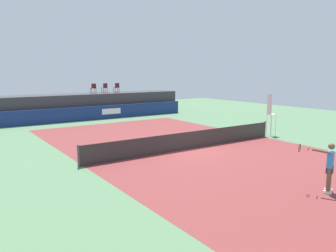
{
  "coord_description": "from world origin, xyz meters",
  "views": [
    {
      "loc": [
        -11.01,
        -14.07,
        4.18
      ],
      "look_at": [
        -0.04,
        2.0,
        1.0
      ],
      "focal_mm": 35.74,
      "sensor_mm": 36.0,
      "label": 1
    }
  ],
  "objects_px": {
    "tennis_player": "(329,166)",
    "spectator_chair_far_left": "(93,88)",
    "spectator_chair_left": "(105,87)",
    "net_post_near": "(78,156)",
    "spectator_chair_center": "(117,87)",
    "tennis_ball": "(147,141)",
    "umpire_chair": "(270,112)",
    "net_post_far": "(265,129)"
  },
  "relations": [
    {
      "from": "spectator_chair_center",
      "to": "net_post_far",
      "type": "height_order",
      "value": "spectator_chair_center"
    },
    {
      "from": "spectator_chair_left",
      "to": "spectator_chair_center",
      "type": "height_order",
      "value": "same"
    },
    {
      "from": "spectator_chair_center",
      "to": "net_post_near",
      "type": "relative_size",
      "value": 0.89
    },
    {
      "from": "spectator_chair_far_left",
      "to": "tennis_ball",
      "type": "xyz_separation_m",
      "value": [
        -1.77,
        -12.52,
        -2.66
      ]
    },
    {
      "from": "spectator_chair_center",
      "to": "net_post_near",
      "type": "height_order",
      "value": "spectator_chair_center"
    },
    {
      "from": "net_post_near",
      "to": "tennis_player",
      "type": "bearing_deg",
      "value": -52.9
    },
    {
      "from": "umpire_chair",
      "to": "net_post_near",
      "type": "bearing_deg",
      "value": -179.91
    },
    {
      "from": "spectator_chair_center",
      "to": "spectator_chair_left",
      "type": "bearing_deg",
      "value": 174.82
    },
    {
      "from": "spectator_chair_center",
      "to": "net_post_near",
      "type": "bearing_deg",
      "value": -121.2
    },
    {
      "from": "net_post_near",
      "to": "tennis_ball",
      "type": "bearing_deg",
      "value": 29.03
    },
    {
      "from": "net_post_far",
      "to": "tennis_ball",
      "type": "bearing_deg",
      "value": 158.1
    },
    {
      "from": "net_post_near",
      "to": "net_post_far",
      "type": "bearing_deg",
      "value": 0.0
    },
    {
      "from": "spectator_chair_far_left",
      "to": "net_post_near",
      "type": "height_order",
      "value": "spectator_chair_far_left"
    },
    {
      "from": "umpire_chair",
      "to": "spectator_chair_far_left",
      "type": "bearing_deg",
      "value": 111.05
    },
    {
      "from": "net_post_far",
      "to": "tennis_player",
      "type": "bearing_deg",
      "value": -128.41
    },
    {
      "from": "net_post_far",
      "to": "tennis_player",
      "type": "xyz_separation_m",
      "value": [
        -6.35,
        -8.0,
        0.46
      ]
    },
    {
      "from": "spectator_chair_left",
      "to": "spectator_chair_center",
      "type": "xyz_separation_m",
      "value": [
        1.19,
        -0.11,
        0.0
      ]
    },
    {
      "from": "net_post_near",
      "to": "tennis_player",
      "type": "height_order",
      "value": "tennis_player"
    },
    {
      "from": "tennis_ball",
      "to": "net_post_near",
      "type": "bearing_deg",
      "value": -150.97
    },
    {
      "from": "net_post_far",
      "to": "tennis_ball",
      "type": "xyz_separation_m",
      "value": [
        -7.19,
        2.89,
        -0.46
      ]
    },
    {
      "from": "tennis_player",
      "to": "umpire_chair",
      "type": "bearing_deg",
      "value": 49.53
    },
    {
      "from": "spectator_chair_far_left",
      "to": "tennis_player",
      "type": "xyz_separation_m",
      "value": [
        -0.92,
        -23.42,
        -1.73
      ]
    },
    {
      "from": "umpire_chair",
      "to": "net_post_far",
      "type": "xyz_separation_m",
      "value": [
        -0.5,
        -0.02,
        -1.09
      ]
    },
    {
      "from": "spectator_chair_center",
      "to": "tennis_ball",
      "type": "relative_size",
      "value": 13.06
    },
    {
      "from": "umpire_chair",
      "to": "tennis_ball",
      "type": "distance_m",
      "value": 8.35
    },
    {
      "from": "tennis_ball",
      "to": "tennis_player",
      "type": "bearing_deg",
      "value": -85.56
    },
    {
      "from": "spectator_chair_left",
      "to": "tennis_player",
      "type": "relative_size",
      "value": 0.5
    },
    {
      "from": "net_post_far",
      "to": "spectator_chair_center",
      "type": "bearing_deg",
      "value": 101.45
    },
    {
      "from": "umpire_chair",
      "to": "tennis_player",
      "type": "relative_size",
      "value": 1.56
    },
    {
      "from": "net_post_far",
      "to": "umpire_chair",
      "type": "bearing_deg",
      "value": 2.34
    },
    {
      "from": "tennis_ball",
      "to": "spectator_chair_center",
      "type": "bearing_deg",
      "value": 71.84
    },
    {
      "from": "spectator_chair_center",
      "to": "tennis_ball",
      "type": "xyz_separation_m",
      "value": [
        -4.08,
        -12.45,
        -2.66
      ]
    },
    {
      "from": "spectator_chair_left",
      "to": "net_post_near",
      "type": "xyz_separation_m",
      "value": [
        -8.11,
        -15.45,
        -2.19
      ]
    },
    {
      "from": "umpire_chair",
      "to": "tennis_player",
      "type": "bearing_deg",
      "value": -130.47
    },
    {
      "from": "net_post_near",
      "to": "tennis_ball",
      "type": "xyz_separation_m",
      "value": [
        5.21,
        2.89,
        -0.46
      ]
    },
    {
      "from": "spectator_chair_center",
      "to": "net_post_far",
      "type": "xyz_separation_m",
      "value": [
        3.11,
        -15.34,
        -2.19
      ]
    },
    {
      "from": "net_post_far",
      "to": "tennis_player",
      "type": "height_order",
      "value": "tennis_player"
    },
    {
      "from": "spectator_chair_left",
      "to": "net_post_near",
      "type": "distance_m",
      "value": 17.58
    },
    {
      "from": "spectator_chair_center",
      "to": "net_post_near",
      "type": "xyz_separation_m",
      "value": [
        -9.29,
        -15.34,
        -2.19
      ]
    },
    {
      "from": "tennis_player",
      "to": "spectator_chair_far_left",
      "type": "bearing_deg",
      "value": 87.75
    },
    {
      "from": "spectator_chair_center",
      "to": "spectator_chair_far_left",
      "type": "bearing_deg",
      "value": 178.19
    },
    {
      "from": "spectator_chair_center",
      "to": "tennis_player",
      "type": "distance_m",
      "value": 23.63
    }
  ]
}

